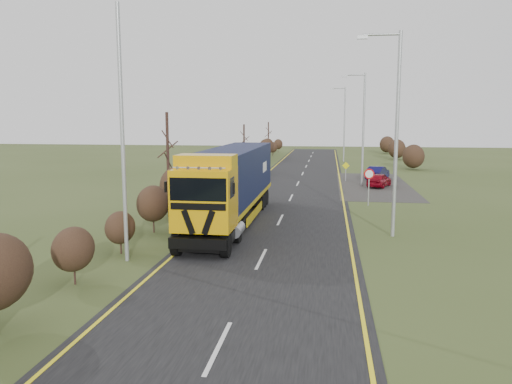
{
  "coord_description": "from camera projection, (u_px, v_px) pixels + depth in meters",
  "views": [
    {
      "loc": [
        2.64,
        -23.53,
        5.7
      ],
      "look_at": [
        -1.19,
        2.68,
        1.78
      ],
      "focal_mm": 35.0,
      "sensor_mm": 36.0,
      "label": 1
    }
  ],
  "objects": [
    {
      "name": "car_red_hatchback",
      "position": [
        379.0,
        180.0,
        41.63
      ],
      "size": [
        2.54,
        3.72,
        1.18
      ],
      "primitive_type": "imported",
      "rotation": [
        0.0,
        0.0,
        2.77
      ],
      "color": "maroon",
      "rests_on": "ground"
    },
    {
      "name": "ground",
      "position": [
        272.0,
        237.0,
        24.25
      ],
      "size": [
        160.0,
        160.0,
        0.0
      ],
      "primitive_type": "plane",
      "color": "#39471E",
      "rests_on": "ground"
    },
    {
      "name": "streetlight_near",
      "position": [
        394.0,
        125.0,
        23.56
      ],
      "size": [
        2.06,
        0.19,
        9.7
      ],
      "color": "#A1A5A7",
      "rests_on": "ground"
    },
    {
      "name": "lane_markings",
      "position": [
        288.0,
        203.0,
        33.73
      ],
      "size": [
        7.52,
        116.0,
        0.01
      ],
      "color": "yellow",
      "rests_on": "road"
    },
    {
      "name": "warning_board",
      "position": [
        346.0,
        170.0,
        45.37
      ],
      "size": [
        0.68,
        0.11,
        1.77
      ],
      "color": "#A1A5A7",
      "rests_on": "ground"
    },
    {
      "name": "lorry",
      "position": [
        232.0,
        180.0,
        27.03
      ],
      "size": [
        2.92,
        14.98,
        4.18
      ],
      "rotation": [
        0.0,
        0.0,
        -0.0
      ],
      "color": "black",
      "rests_on": "ground"
    },
    {
      "name": "layby",
      "position": [
        373.0,
        185.0,
        42.89
      ],
      "size": [
        6.0,
        18.0,
        0.02
      ],
      "primitive_type": "cube",
      "color": "#2A2825",
      "rests_on": "ground"
    },
    {
      "name": "streetlight_far",
      "position": [
        344.0,
        121.0,
        65.64
      ],
      "size": [
        2.07,
        0.19,
        9.74
      ],
      "color": "#A1A5A7",
      "rests_on": "ground"
    },
    {
      "name": "car_blue_sedan",
      "position": [
        378.0,
        173.0,
        46.53
      ],
      "size": [
        2.57,
        4.05,
        1.26
      ],
      "primitive_type": "imported",
      "rotation": [
        0.0,
        0.0,
        2.79
      ],
      "color": "#0C0A3B",
      "rests_on": "ground"
    },
    {
      "name": "streetlight_mid",
      "position": [
        362.0,
        124.0,
        41.94
      ],
      "size": [
        2.0,
        0.19,
        9.44
      ],
      "color": "#A1A5A7",
      "rests_on": "ground"
    },
    {
      "name": "hedgerow",
      "position": [
        195.0,
        181.0,
        32.6
      ],
      "size": [
        2.24,
        102.04,
        6.05
      ],
      "color": "#311E15",
      "rests_on": "ground"
    },
    {
      "name": "road",
      "position": [
        289.0,
        202.0,
        34.03
      ],
      "size": [
        8.0,
        120.0,
        0.02
      ],
      "primitive_type": "cube",
      "color": "black",
      "rests_on": "ground"
    },
    {
      "name": "left_pole",
      "position": [
        122.0,
        136.0,
        19.41
      ],
      "size": [
        0.16,
        0.16,
        10.03
      ],
      "primitive_type": "cylinder",
      "color": "#A1A5A7",
      "rests_on": "ground"
    },
    {
      "name": "speed_sign",
      "position": [
        369.0,
        180.0,
        32.57
      ],
      "size": [
        0.67,
        0.1,
        2.44
      ],
      "color": "#A1A5A7",
      "rests_on": "ground"
    }
  ]
}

